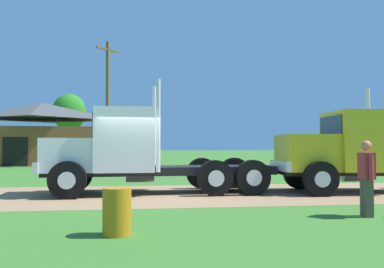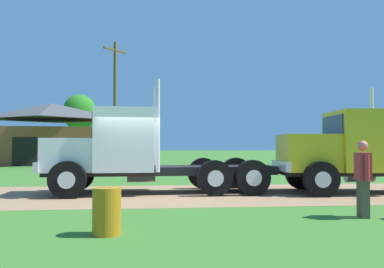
{
  "view_description": "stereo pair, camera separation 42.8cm",
  "coord_description": "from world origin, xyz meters",
  "px_view_note": "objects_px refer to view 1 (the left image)",
  "views": [
    {
      "loc": [
        0.08,
        -13.46,
        1.65
      ],
      "look_at": [
        1.79,
        0.02,
        2.0
      ],
      "focal_mm": 38.22,
      "sensor_mm": 36.0,
      "label": 1
    },
    {
      "loc": [
        0.51,
        -13.51,
        1.65
      ],
      "look_at": [
        1.79,
        0.02,
        2.0
      ],
      "focal_mm": 38.22,
      "sensor_mm": 36.0,
      "label": 2
    }
  ],
  "objects_px": {
    "utility_pole_far": "(108,100)",
    "truck_foreground_white": "(128,153)",
    "truck_near_left": "(354,154)",
    "steel_barrel": "(117,212)",
    "visitor_standing_near": "(366,175)",
    "shed_building": "(43,134)"
  },
  "relations": [
    {
      "from": "utility_pole_far",
      "to": "truck_foreground_white",
      "type": "bearing_deg",
      "value": -83.2
    },
    {
      "from": "truck_near_left",
      "to": "steel_barrel",
      "type": "height_order",
      "value": "truck_near_left"
    },
    {
      "from": "truck_near_left",
      "to": "utility_pole_far",
      "type": "xyz_separation_m",
      "value": [
        -9.76,
        17.19,
        3.58
      ]
    },
    {
      "from": "utility_pole_far",
      "to": "visitor_standing_near",
      "type": "bearing_deg",
      "value": -70.85
    },
    {
      "from": "truck_foreground_white",
      "to": "truck_near_left",
      "type": "relative_size",
      "value": 1.03
    },
    {
      "from": "truck_near_left",
      "to": "truck_foreground_white",
      "type": "bearing_deg",
      "value": 175.84
    },
    {
      "from": "visitor_standing_near",
      "to": "utility_pole_far",
      "type": "distance_m",
      "value": 23.35
    },
    {
      "from": "shed_building",
      "to": "visitor_standing_near",
      "type": "bearing_deg",
      "value": -63.79
    },
    {
      "from": "truck_foreground_white",
      "to": "truck_near_left",
      "type": "xyz_separation_m",
      "value": [
        7.78,
        -0.57,
        -0.03
      ]
    },
    {
      "from": "truck_near_left",
      "to": "steel_barrel",
      "type": "relative_size",
      "value": 8.92
    },
    {
      "from": "truck_foreground_white",
      "to": "truck_near_left",
      "type": "bearing_deg",
      "value": -4.16
    },
    {
      "from": "truck_near_left",
      "to": "steel_barrel",
      "type": "distance_m",
      "value": 9.73
    },
    {
      "from": "steel_barrel",
      "to": "shed_building",
      "type": "bearing_deg",
      "value": 105.38
    },
    {
      "from": "truck_foreground_white",
      "to": "steel_barrel",
      "type": "xyz_separation_m",
      "value": [
        0.0,
        -6.35,
        -0.92
      ]
    },
    {
      "from": "shed_building",
      "to": "utility_pole_far",
      "type": "xyz_separation_m",
      "value": [
        5.84,
        -5.46,
        2.36
      ]
    },
    {
      "from": "truck_foreground_white",
      "to": "steel_barrel",
      "type": "distance_m",
      "value": 6.42
    },
    {
      "from": "shed_building",
      "to": "truck_foreground_white",
      "type": "bearing_deg",
      "value": -70.5
    },
    {
      "from": "truck_near_left",
      "to": "utility_pole_far",
      "type": "bearing_deg",
      "value": 119.59
    },
    {
      "from": "visitor_standing_near",
      "to": "shed_building",
      "type": "relative_size",
      "value": 0.18
    },
    {
      "from": "truck_foreground_white",
      "to": "shed_building",
      "type": "height_order",
      "value": "shed_building"
    },
    {
      "from": "truck_near_left",
      "to": "visitor_standing_near",
      "type": "relative_size",
      "value": 4.41
    },
    {
      "from": "visitor_standing_near",
      "to": "steel_barrel",
      "type": "xyz_separation_m",
      "value": [
        -5.56,
        -1.24,
        -0.51
      ]
    }
  ]
}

